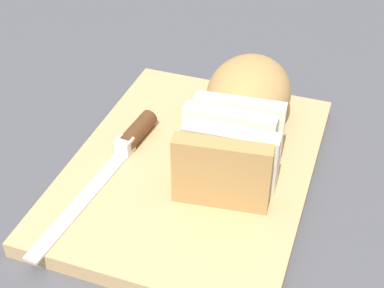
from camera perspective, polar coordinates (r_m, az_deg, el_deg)
The scene contains 7 objects.
ground_plane at distance 0.72m, azimuth 0.00°, elevation -3.21°, with size 3.00×3.00×0.00m, color #4C4C51.
cutting_board at distance 0.71m, azimuth 0.00°, elevation -2.57°, with size 0.40×0.30×0.02m, color tan.
bread_loaf at distance 0.72m, azimuth 5.25°, elevation 3.34°, with size 0.27×0.13×0.09m.
bread_knife at distance 0.72m, azimuth -6.82°, elevation -0.10°, with size 0.27×0.05×0.02m.
crumb_near_knife at distance 0.67m, azimuth -0.92°, elevation -3.86°, with size 0.00×0.00×0.00m, color tan.
crumb_near_loaf at distance 0.69m, azimuth -1.62°, elevation -2.60°, with size 0.00×0.00×0.00m, color tan.
crumb_stray_left at distance 0.71m, azimuth 5.43°, elevation -1.47°, with size 0.01×0.01×0.01m, color tan.
Camera 1 is at (0.51, 0.17, 0.48)m, focal length 51.55 mm.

